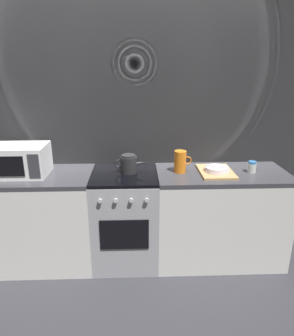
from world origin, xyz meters
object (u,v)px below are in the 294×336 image
at_px(stove_unit, 125,218).
at_px(pitcher, 180,162).
at_px(dish_pile, 216,170).
at_px(spice_jar, 252,167).
at_px(kettle, 129,164).
at_px(microwave, 21,160).

height_order(stove_unit, pitcher, pitcher).
xyz_separation_m(dish_pile, spice_jar, (0.33, 0.01, 0.03)).
relative_size(stove_unit, kettle, 3.16).
xyz_separation_m(stove_unit, spice_jar, (1.16, -0.01, 0.50)).
bearing_deg(pitcher, stove_unit, -177.37).
relative_size(kettle, pitcher, 1.42).
bearing_deg(spice_jar, pitcher, 177.04).
height_order(kettle, pitcher, pitcher).
bearing_deg(kettle, microwave, -178.62).
height_order(stove_unit, spice_jar, spice_jar).
bearing_deg(dish_pile, kettle, 176.60).
bearing_deg(stove_unit, kettle, 37.52).
bearing_deg(stove_unit, microwave, 179.46).
distance_m(stove_unit, spice_jar, 1.27).
bearing_deg(dish_pile, stove_unit, 178.92).
xyz_separation_m(kettle, pitcher, (0.47, -0.01, 0.02)).
distance_m(microwave, dish_pile, 1.75).
bearing_deg(pitcher, microwave, -179.40).
relative_size(pitcher, dish_pile, 0.50).
xyz_separation_m(pitcher, spice_jar, (0.65, -0.03, -0.05)).
bearing_deg(dish_pile, microwave, 179.20).
distance_m(stove_unit, dish_pile, 0.96).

